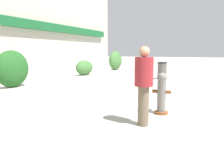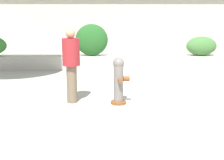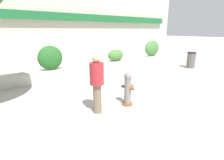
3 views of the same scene
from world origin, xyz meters
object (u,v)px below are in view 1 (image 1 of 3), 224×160
at_px(hedge_bush_3, 116,61).
at_px(fire_hydrant, 162,93).
at_px(hedge_bush_2, 84,68).
at_px(trash_bin, 162,71).
at_px(pedestrian, 144,81).
at_px(hedge_bush_1, 12,69).

bearing_deg(hedge_bush_3, fire_hydrant, -145.76).
height_order(hedge_bush_2, trash_bin, hedge_bush_2).
distance_m(hedge_bush_2, pedestrian, 6.10).
bearing_deg(fire_hydrant, hedge_bush_1, 100.94).
distance_m(hedge_bush_1, fire_hydrant, 4.61).
bearing_deg(fire_hydrant, pedestrian, 173.23).
bearing_deg(trash_bin, hedge_bush_1, 160.98).
height_order(pedestrian, trash_bin, pedestrian).
xyz_separation_m(hedge_bush_2, pedestrian, (-4.26, -4.37, 0.14)).
bearing_deg(trash_bin, pedestrian, -169.00).
bearing_deg(hedge_bush_1, trash_bin, -19.02).
xyz_separation_m(hedge_bush_2, hedge_bush_3, (3.44, 0.00, 0.22)).
relative_size(hedge_bush_3, pedestrian, 0.81).
height_order(hedge_bush_1, trash_bin, hedge_bush_1).
distance_m(hedge_bush_3, pedestrian, 8.85).
bearing_deg(hedge_bush_3, hedge_bush_1, 180.00).
bearing_deg(hedge_bush_2, fire_hydrant, -125.18).
distance_m(pedestrian, trash_bin, 8.41).
relative_size(fire_hydrant, pedestrian, 0.62).
xyz_separation_m(hedge_bush_2, trash_bin, (3.98, -2.77, -0.34)).
distance_m(hedge_bush_2, trash_bin, 4.86).
relative_size(hedge_bush_1, trash_bin, 1.18).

